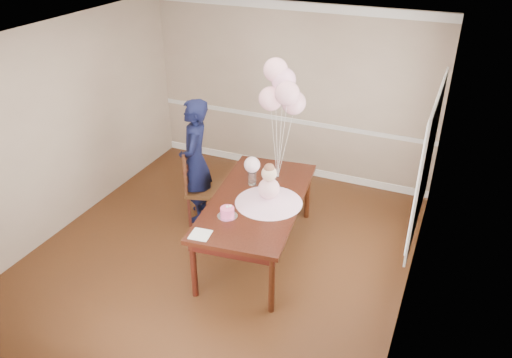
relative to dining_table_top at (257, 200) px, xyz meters
name	(u,v)px	position (x,y,z in m)	size (l,w,h in m)	color
floor	(220,255)	(-0.40, -0.26, -0.77)	(4.50, 5.00, 0.00)	#361C0D
ceiling	(211,40)	(-0.40, -0.26, 1.93)	(4.50, 5.00, 0.02)	white
wall_back	(291,93)	(-0.40, 2.24, 0.58)	(4.50, 0.02, 2.70)	gray
wall_front	(58,301)	(-0.40, -2.76, 0.58)	(4.50, 0.02, 2.70)	gray
wall_left	(61,129)	(-2.65, -0.26, 0.58)	(0.02, 5.00, 2.70)	gray
wall_right	(420,201)	(1.85, -0.26, 0.58)	(0.02, 5.00, 2.70)	gray
chair_rail_trim	(290,120)	(-0.40, 2.23, 0.13)	(4.50, 0.02, 0.07)	silver
crown_molding	(294,6)	(-0.40, 2.23, 1.86)	(4.50, 0.02, 0.12)	white
baseboard_trim	(288,167)	(-0.40, 2.23, -0.71)	(4.50, 0.02, 0.12)	white
window_frame	(427,161)	(1.83, 0.24, 0.78)	(0.02, 1.66, 1.56)	silver
window_blinds	(425,161)	(1.81, 0.24, 0.78)	(0.01, 1.50, 1.40)	white
dining_table_top	(257,200)	(0.00, 0.00, 0.00)	(1.06, 2.12, 0.05)	black
table_apron	(257,206)	(0.00, 0.00, -0.08)	(0.95, 2.01, 0.11)	black
table_leg_fl	(194,269)	(-0.32, -1.02, -0.40)	(0.07, 0.07, 0.74)	black
table_leg_fr	(272,284)	(0.56, -0.91, -0.40)	(0.07, 0.07, 0.74)	black
table_leg_bl	(246,185)	(-0.56, 0.91, -0.40)	(0.07, 0.07, 0.74)	black
table_leg_br	(307,194)	(0.32, 1.02, -0.40)	(0.07, 0.07, 0.74)	black
baby_skirt	(269,199)	(0.16, -0.03, 0.08)	(0.80, 0.80, 0.11)	#EEB0D3
baby_torso	(269,189)	(0.16, -0.03, 0.22)	(0.25, 0.25, 0.25)	#F49ACE
baby_head	(269,173)	(0.16, -0.03, 0.42)	(0.18, 0.18, 0.18)	beige
baby_hair	(269,169)	(0.16, -0.03, 0.48)	(0.13, 0.13, 0.13)	brown
cake_platter	(227,216)	(-0.15, -0.50, 0.03)	(0.23, 0.23, 0.01)	silver
birthday_cake	(227,212)	(-0.15, -0.50, 0.09)	(0.16, 0.16, 0.11)	#F14C91
cake_flower_a	(227,207)	(-0.15, -0.50, 0.16)	(0.03, 0.03, 0.03)	white
cake_flower_b	(230,206)	(-0.12, -0.47, 0.16)	(0.03, 0.03, 0.03)	white
rose_vase_near	(252,178)	(-0.20, 0.30, 0.11)	(0.11, 0.11, 0.17)	silver
roses_near	(252,165)	(-0.20, 0.30, 0.30)	(0.20, 0.20, 0.20)	silver
napkin	(200,235)	(-0.26, -0.94, 0.03)	(0.21, 0.21, 0.01)	white
balloon_weight	(278,176)	(0.03, 0.59, 0.04)	(0.04, 0.04, 0.02)	silver
balloon_a	(271,99)	(-0.07, 0.58, 1.08)	(0.30, 0.30, 0.30)	#FFB4C5
balloon_b	(287,93)	(0.14, 0.55, 1.19)	(0.30, 0.30, 0.30)	#E6A3B7
balloon_c	(284,80)	(0.04, 0.70, 1.30)	(0.30, 0.30, 0.30)	#F0AAD0
balloon_d	(276,70)	(-0.07, 0.71, 1.40)	(0.30, 0.30, 0.30)	#FFB4C8
balloon_e	(294,103)	(0.18, 0.69, 1.03)	(0.30, 0.30, 0.30)	#E19FB0
balloon_ribbon_a	(274,145)	(-0.02, 0.58, 0.48)	(0.00, 0.00, 0.89)	silver
balloon_ribbon_b	(282,143)	(0.09, 0.57, 0.53)	(0.00, 0.00, 0.99)	white
balloon_ribbon_c	(280,136)	(0.04, 0.64, 0.59)	(0.00, 0.00, 1.10)	white
balloon_ribbon_d	(276,131)	(-0.02, 0.65, 0.64)	(0.00, 0.00, 1.21)	white
balloon_ribbon_e	(285,147)	(0.11, 0.64, 0.45)	(0.00, 0.00, 0.84)	white
dining_chair_seat	(205,190)	(-0.94, 0.39, -0.28)	(0.47, 0.47, 0.05)	#3C2210
chair_leg_fl	(189,212)	(-1.07, 0.16, -0.54)	(0.04, 0.04, 0.46)	#3A1510
chair_leg_fr	(217,214)	(-0.70, 0.26, -0.54)	(0.04, 0.04, 0.46)	#371E0F
chair_leg_bl	(196,197)	(-1.18, 0.53, -0.54)	(0.04, 0.04, 0.46)	#361C0E
chair_leg_br	(223,199)	(-0.81, 0.63, -0.54)	(0.04, 0.04, 0.46)	#371A0F
chair_back_post_l	(185,176)	(-1.09, 0.15, 0.03)	(0.04, 0.04, 0.60)	#3E1E11
chair_back_post_r	(192,162)	(-1.20, 0.52, 0.03)	(0.04, 0.04, 0.60)	#391B0F
chair_slat_low	(189,177)	(-1.14, 0.34, -0.10)	(0.03, 0.43, 0.05)	#361A0E
chair_slat_mid	(188,166)	(-1.14, 0.34, 0.07)	(0.03, 0.43, 0.05)	#3C1810
chair_slat_top	(188,154)	(-1.14, 0.34, 0.24)	(0.03, 0.43, 0.05)	#3A1D0F
woman	(195,161)	(-1.09, 0.43, 0.11)	(0.63, 0.42, 1.75)	black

